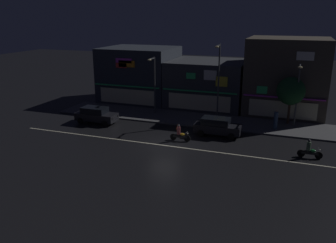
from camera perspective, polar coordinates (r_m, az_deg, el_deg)
name	(u,v)px	position (r m, az deg, el deg)	size (l,w,h in m)	color
ground_plane	(165,146)	(30.77, -0.55, -3.89)	(140.00, 140.00, 0.00)	black
lane_divider_stripe	(165,145)	(30.77, -0.55, -3.87)	(28.78, 0.16, 0.01)	beige
sidewalk_far	(192,119)	(38.41, 3.90, 0.43)	(30.30, 5.20, 0.14)	#4C4C4F
storefront_left_block	(286,76)	(42.26, 18.50, 6.90)	(8.63, 7.54, 8.47)	#4C443A
storefront_center_block	(208,83)	(44.13, 6.45, 6.13)	(9.04, 8.46, 5.56)	#383A3F
storefront_right_block	(140,74)	(46.78, -4.55, 7.60)	(8.99, 8.09, 6.87)	#2D333D
streetlamp_west	(154,80)	(39.44, -2.31, 6.64)	(0.44, 1.64, 6.32)	#47494C
streetlamp_mid	(218,77)	(36.55, 8.08, 7.03)	(0.44, 1.64, 7.95)	#47494C
streetlamp_east	(298,90)	(36.78, 20.13, 4.82)	(0.44, 1.64, 6.25)	#47494C
pedestrian_on_sidewalk	(276,120)	(36.19, 16.94, 0.26)	(0.39, 0.39, 1.91)	#334766
street_tree	(291,91)	(37.69, 19.15, 4.63)	(2.81, 2.81, 4.81)	#473323
parked_car_near_kerb	(217,126)	(33.43, 7.92, -0.77)	(4.30, 1.98, 1.67)	black
parked_car_trailing	(96,115)	(37.68, -11.50, 1.06)	(4.30, 1.98, 1.67)	black
motorcycle_lead	(310,150)	(30.13, 21.81, -4.32)	(1.90, 0.60, 1.52)	black
motorcycle_following	(180,134)	(31.74, 1.89, -2.02)	(1.90, 0.60, 1.52)	black
traffic_cone	(178,126)	(35.04, 1.57, -0.80)	(0.36, 0.36, 0.55)	orange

